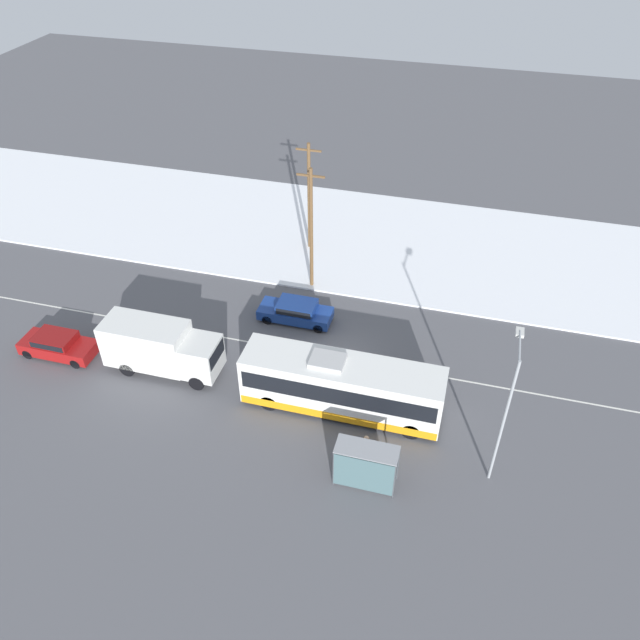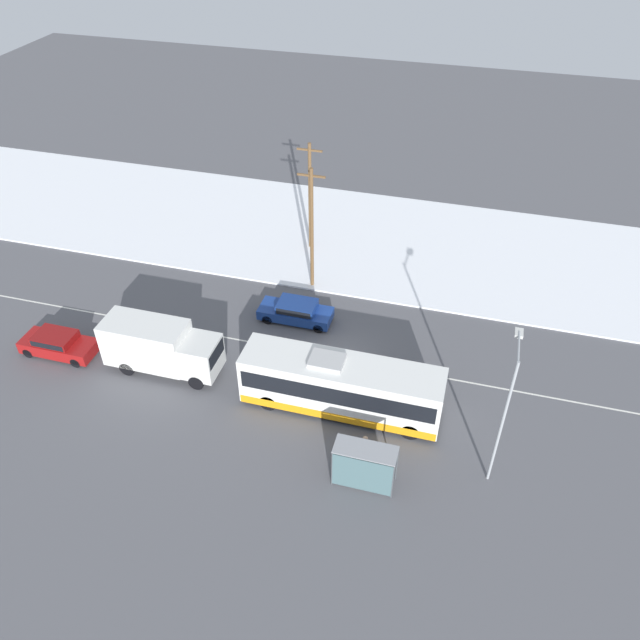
% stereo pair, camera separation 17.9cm
% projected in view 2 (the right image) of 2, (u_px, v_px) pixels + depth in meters
% --- Properties ---
extents(ground_plane, '(120.00, 120.00, 0.00)m').
position_uv_depth(ground_plane, '(338.00, 358.00, 37.23)').
color(ground_plane, '#56565B').
extents(snow_lot, '(80.00, 14.85, 0.12)m').
position_uv_depth(snow_lot, '(382.00, 242.00, 47.45)').
color(snow_lot, white).
rests_on(snow_lot, ground_plane).
extents(lane_marking_center, '(60.00, 0.12, 0.00)m').
position_uv_depth(lane_marking_center, '(338.00, 358.00, 37.23)').
color(lane_marking_center, silver).
rests_on(lane_marking_center, ground_plane).
extents(city_bus, '(10.72, 2.57, 3.38)m').
position_uv_depth(city_bus, '(341.00, 386.00, 33.07)').
color(city_bus, white).
rests_on(city_bus, ground_plane).
extents(box_truck, '(6.72, 2.30, 3.15)m').
position_uv_depth(box_truck, '(159.00, 346.00, 35.48)').
color(box_truck, silver).
rests_on(box_truck, ground_plane).
extents(sedan_car, '(4.67, 1.80, 1.42)m').
position_uv_depth(sedan_car, '(296.00, 311.00, 39.59)').
color(sedan_car, navy).
rests_on(sedan_car, ground_plane).
extents(parked_car_near_truck, '(4.51, 1.80, 1.45)m').
position_uv_depth(parked_car_near_truck, '(58.00, 343.00, 37.09)').
color(parked_car_near_truck, maroon).
rests_on(parked_car_near_truck, ground_plane).
extents(pedestrian_at_stop, '(0.62, 0.27, 1.71)m').
position_uv_depth(pedestrian_at_stop, '(365.00, 446.00, 30.65)').
color(pedestrian_at_stop, '#23232D').
rests_on(pedestrian_at_stop, ground_plane).
extents(bus_shelter, '(2.98, 1.20, 2.40)m').
position_uv_depth(bus_shelter, '(364.00, 464.00, 29.01)').
color(bus_shelter, gray).
rests_on(bus_shelter, ground_plane).
extents(streetlamp, '(0.36, 2.56, 7.68)m').
position_uv_depth(streetlamp, '(506.00, 402.00, 27.77)').
color(streetlamp, '#9EA3A8').
rests_on(streetlamp, ground_plane).
extents(utility_pole_roadside, '(1.80, 0.24, 8.72)m').
position_uv_depth(utility_pole_roadside, '(312.00, 228.00, 40.23)').
color(utility_pole_roadside, brown).
rests_on(utility_pole_roadside, ground_plane).
extents(utility_pole_snowlot, '(1.80, 0.24, 8.21)m').
position_uv_depth(utility_pole_snowlot, '(310.00, 196.00, 44.27)').
color(utility_pole_snowlot, brown).
rests_on(utility_pole_snowlot, ground_plane).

